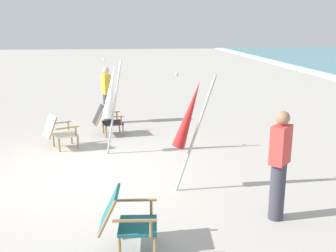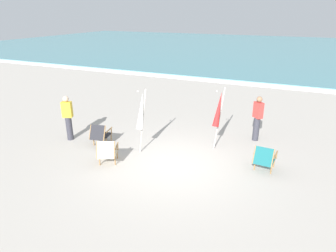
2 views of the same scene
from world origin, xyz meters
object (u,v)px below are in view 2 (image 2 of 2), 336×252
at_px(umbrella_furled_white, 141,112).
at_px(person_near_chairs, 68,118).
at_px(beach_chair_front_left, 264,158).
at_px(person_by_waterline, 257,118).
at_px(beach_chair_front_right, 107,151).
at_px(umbrella_furled_red, 219,110).
at_px(beach_chair_back_left, 100,134).

relative_size(umbrella_furled_white, person_near_chairs, 1.29).
distance_m(beach_chair_front_left, person_by_waterline, 2.32).
xyz_separation_m(beach_chair_front_right, umbrella_furled_red, (2.67, 2.60, 0.90)).
xyz_separation_m(umbrella_furled_white, person_by_waterline, (3.27, 2.49, -0.53)).
distance_m(umbrella_furled_red, umbrella_furled_white, 2.55).
height_order(beach_chair_front_left, umbrella_furled_red, umbrella_furled_red).
relative_size(umbrella_furled_red, person_by_waterline, 1.25).
height_order(beach_chair_front_left, person_by_waterline, person_by_waterline).
xyz_separation_m(beach_chair_front_right, person_near_chairs, (-2.34, 1.01, 0.41)).
xyz_separation_m(person_near_chairs, person_by_waterline, (6.13, 2.73, 0.00)).
distance_m(beach_chair_front_left, beach_chair_front_right, 4.63).
distance_m(beach_chair_front_right, umbrella_furled_red, 3.83).
relative_size(beach_chair_back_left, beach_chair_front_left, 1.06).
distance_m(beach_chair_back_left, umbrella_furled_white, 1.82).
xyz_separation_m(umbrella_furled_red, person_near_chairs, (-5.01, -1.60, -0.49)).
bearing_deg(umbrella_furled_white, beach_chair_back_left, -172.36).
bearing_deg(umbrella_furled_white, person_near_chairs, -175.17).
height_order(beach_chair_front_right, person_by_waterline, person_by_waterline).
distance_m(beach_chair_front_left, person_near_chairs, 6.75).
height_order(umbrella_furled_red, umbrella_furled_white, umbrella_furled_white).
xyz_separation_m(umbrella_furled_red, umbrella_furled_white, (-2.15, -1.36, 0.04)).
xyz_separation_m(beach_chair_front_right, person_by_waterline, (3.79, 3.74, 0.41)).
bearing_deg(person_near_chairs, beach_chair_front_right, -23.22).
height_order(beach_chair_front_left, person_near_chairs, person_near_chairs).
bearing_deg(beach_chair_front_left, person_near_chairs, -175.52).
height_order(beach_chair_back_left, umbrella_furled_white, umbrella_furled_white).
height_order(beach_chair_front_left, beach_chair_front_right, beach_chair_front_right).
xyz_separation_m(beach_chair_front_left, umbrella_furled_white, (-3.86, -0.28, 0.95)).
height_order(umbrella_furled_white, person_near_chairs, umbrella_furled_white).
relative_size(beach_chair_front_left, beach_chair_front_right, 0.91).
height_order(beach_chair_back_left, person_near_chairs, person_near_chairs).
xyz_separation_m(beach_chair_front_left, person_near_chairs, (-6.71, -0.53, 0.41)).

